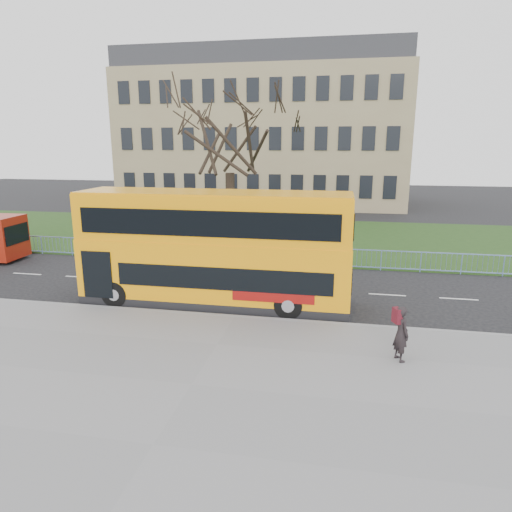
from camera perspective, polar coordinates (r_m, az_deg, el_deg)
The scene contains 9 objects.
ground at distance 19.10m, azimuth -1.55°, elevation -6.16°, with size 120.00×120.00×0.00m, color black.
pavement at distance 13.16m, azimuth -8.04°, elevation -15.82°, with size 80.00×10.50×0.12m, color slate.
kerb at distance 17.67m, azimuth -2.62°, elevation -7.64°, with size 80.00×0.20×0.14m, color gray.
grass_verge at distance 32.71m, azimuth 3.77°, elevation 2.39°, with size 80.00×15.40×0.08m, color #1D3A15.
guard_railing at distance 25.16m, azimuth 1.63°, elevation 0.09°, with size 40.00×0.12×1.10m, color #7291CB, non-canonical shape.
bare_tree at distance 28.38m, azimuth -3.30°, elevation 12.16°, with size 7.87×7.87×11.24m, color black, non-canonical shape.
civic_building at distance 53.27m, azimuth 1.22°, elevation 14.38°, with size 30.00×15.00×14.00m, color #8A7957.
yellow_bus at distance 18.71m, azimuth -5.21°, elevation 1.28°, with size 11.04×2.67×4.62m.
pedestrian at distance 14.59m, azimuth 17.67°, elevation -9.23°, with size 0.63×0.41×1.73m, color black.
Camera 1 is at (3.85, -17.53, 6.55)m, focal length 32.00 mm.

